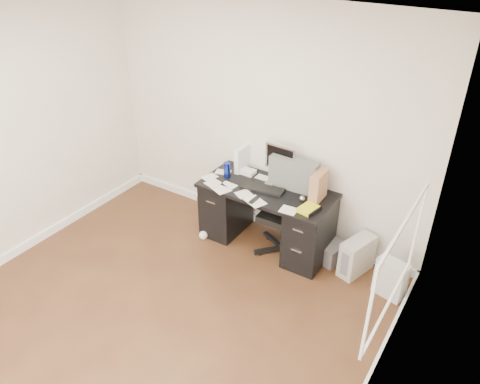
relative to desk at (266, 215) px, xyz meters
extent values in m
plane|color=#452516|center=(-0.30, -1.65, -0.40)|extent=(4.00, 4.00, 0.00)
cube|color=beige|center=(-0.30, 0.35, 0.95)|extent=(4.00, 0.02, 2.70)
cube|color=beige|center=(1.70, -1.65, 0.95)|extent=(0.02, 4.00, 2.70)
cube|color=white|center=(-0.30, -1.65, 2.30)|extent=(4.00, 4.00, 0.02)
cube|color=white|center=(-0.30, 0.33, -0.35)|extent=(4.00, 0.03, 0.10)
cube|color=white|center=(-2.29, -1.65, -0.35)|extent=(0.03, 4.00, 0.10)
cube|color=black|center=(0.00, 0.00, 0.33)|extent=(1.50, 0.70, 0.04)
cube|color=black|center=(-0.55, 0.00, -0.04)|extent=(0.40, 0.60, 0.71)
cube|color=black|center=(0.55, 0.00, -0.04)|extent=(0.40, 0.60, 0.71)
cube|color=black|center=(0.00, 0.33, 0.06)|extent=(0.70, 0.03, 0.51)
cube|color=black|center=(-0.03, -0.04, 0.36)|extent=(0.50, 0.23, 0.03)
sphere|color=#B5B5BA|center=(0.44, -0.03, 0.38)|extent=(0.08, 0.08, 0.06)
cylinder|color=navy|center=(-0.53, -0.01, 0.44)|extent=(0.09, 0.09, 0.18)
cube|color=white|center=(-0.47, 0.22, 0.50)|extent=(0.12, 0.26, 0.30)
cube|color=#936847|center=(0.56, 0.10, 0.51)|extent=(0.14, 0.28, 0.32)
cube|color=yellow|center=(0.58, -0.16, 0.37)|extent=(0.21, 0.25, 0.04)
cube|color=#AEAB9D|center=(1.08, 0.09, -0.19)|extent=(0.30, 0.46, 0.42)
cube|color=silver|center=(1.50, -0.07, -0.19)|extent=(0.35, 0.29, 0.42)
cube|color=#4D2F17|center=(-0.73, 0.10, -0.20)|extent=(0.42, 0.42, 0.39)
cube|color=slate|center=(0.71, 0.14, -0.29)|extent=(0.44, 0.39, 0.22)
camera|label=1|loc=(2.15, -3.91, 2.97)|focal=35.00mm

